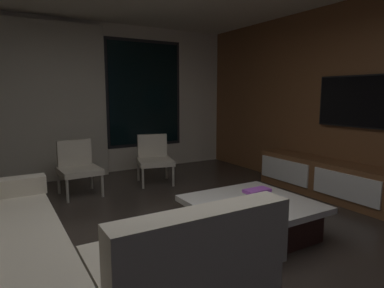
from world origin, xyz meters
TOP-DOWN VIEW (x-y plane):
  - floor at (0.00, 0.00)m, footprint 9.20×9.20m
  - back_wall_with_window at (-0.06, 3.62)m, footprint 6.60×0.30m
  - media_wall at (3.06, 0.00)m, footprint 0.12×7.80m
  - sectional_couch at (-1.00, -0.04)m, footprint 1.98×2.50m
  - coffee_table at (1.00, 0.09)m, footprint 1.16×1.16m
  - book_stack_on_coffee_table at (1.07, 0.07)m, footprint 0.31×0.21m
  - accent_chair_near_window at (1.00, 2.51)m, footprint 0.66×0.67m
  - accent_chair_by_curtain at (-0.22, 2.47)m, footprint 0.57×0.59m
  - media_console at (2.77, 0.05)m, footprint 0.46×3.10m
  - mounted_tv at (2.95, 0.25)m, footprint 0.05×1.20m

SIDE VIEW (x-z plane):
  - floor at x=0.00m, z-range 0.00..0.00m
  - coffee_table at x=1.00m, z-range 0.01..0.37m
  - media_console at x=2.77m, z-range -0.01..0.51m
  - sectional_couch at x=-1.00m, z-range -0.12..0.70m
  - book_stack_on_coffee_table at x=1.07m, z-range 0.35..0.47m
  - accent_chair_near_window at x=1.00m, z-range 0.04..0.82m
  - accent_chair_by_curtain at x=-0.22m, z-range 0.04..0.82m
  - back_wall_with_window at x=-0.06m, z-range -0.01..2.69m
  - media_wall at x=3.06m, z-range 0.00..2.70m
  - mounted_tv at x=2.95m, z-range 1.00..1.70m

